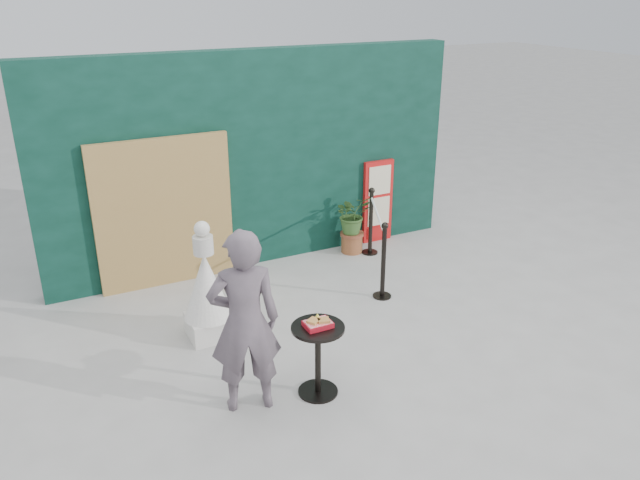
% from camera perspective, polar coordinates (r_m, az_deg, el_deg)
% --- Properties ---
extents(ground, '(60.00, 60.00, 0.00)m').
position_cam_1_polar(ground, '(6.84, 4.64, -11.22)').
color(ground, '#ADAAA5').
rests_on(ground, ground).
extents(back_wall, '(6.00, 0.30, 3.00)m').
position_cam_1_polar(back_wall, '(8.83, -5.78, 7.31)').
color(back_wall, black).
rests_on(back_wall, ground).
extents(bamboo_fence, '(1.80, 0.08, 2.00)m').
position_cam_1_polar(bamboo_fence, '(8.40, -14.03, 2.38)').
color(bamboo_fence, tan).
rests_on(bamboo_fence, ground).
extents(woman, '(0.75, 0.58, 1.83)m').
position_cam_1_polar(woman, '(5.79, -6.91, -7.47)').
color(woman, '#645660').
rests_on(woman, ground).
extents(menu_board, '(0.50, 0.07, 1.30)m').
position_cam_1_polar(menu_board, '(9.73, 5.32, 3.52)').
color(menu_board, red).
rests_on(menu_board, ground).
extents(statue, '(0.55, 0.55, 1.42)m').
position_cam_1_polar(statue, '(7.15, -10.32, -4.62)').
color(statue, silver).
rests_on(statue, ground).
extents(cafe_table, '(0.52, 0.52, 0.75)m').
position_cam_1_polar(cafe_table, '(6.13, -0.19, -9.96)').
color(cafe_table, black).
rests_on(cafe_table, ground).
extents(food_basket, '(0.26, 0.19, 0.11)m').
position_cam_1_polar(food_basket, '(5.98, -0.19, -7.60)').
color(food_basket, '#B51322').
rests_on(food_basket, cafe_table).
extents(planter, '(0.53, 0.46, 0.90)m').
position_cam_1_polar(planter, '(9.32, 2.97, 1.88)').
color(planter, '#955531').
rests_on(planter, ground).
extents(stanchion_barrier, '(0.84, 1.54, 1.03)m').
position_cam_1_polar(stanchion_barrier, '(8.64, 5.20, -0.06)').
color(stanchion_barrier, black).
rests_on(stanchion_barrier, ground).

